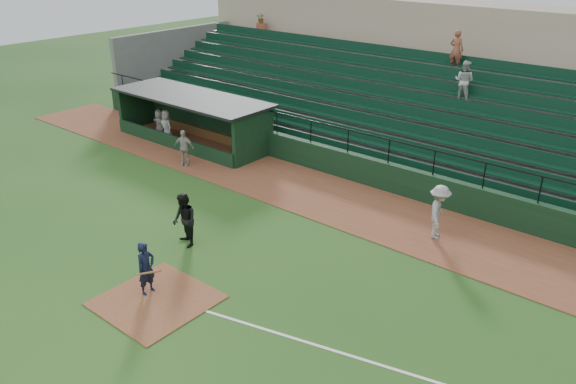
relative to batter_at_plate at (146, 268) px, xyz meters
The scene contains 11 objects.
ground 1.31m from the batter_at_plate, 60.22° to the left, with size 90.00×90.00×0.00m, color #264E19.
warning_track 8.93m from the batter_at_plate, 86.77° to the left, with size 40.00×4.00×0.03m, color brown.
home_plate_dirt 0.97m from the batter_at_plate, 14.12° to the right, with size 3.00×3.00×0.03m, color brown.
stadium_structure 17.40m from the batter_at_plate, 88.35° to the left, with size 38.00×13.08×6.40m.
dugout 13.95m from the batter_at_plate, 131.56° to the left, with size 8.90×3.20×2.42m.
batter_at_plate is the anchor object (origin of this frame).
umpire 2.94m from the batter_at_plate, 117.00° to the left, with size 0.92×0.72×1.90m, color black.
runner 9.94m from the batter_at_plate, 59.69° to the left, with size 1.26×0.73×1.95m, color #9F9A94.
dugout_player_a 10.33m from the batter_at_plate, 133.16° to the left, with size 0.98×0.41×1.67m, color #ACA8A1.
dugout_player_b 13.62m from the batter_at_plate, 138.16° to the left, with size 0.82×0.53×1.68m, color gray.
dugout_player_c 14.08m from the batter_at_plate, 139.63° to the left, with size 1.50×0.48×1.62m, color #AAA49F.
Camera 1 is at (11.87, -9.26, 9.75)m, focal length 35.84 mm.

